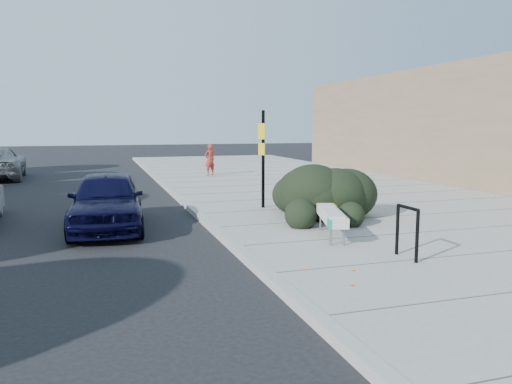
% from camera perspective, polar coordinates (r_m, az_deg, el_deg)
% --- Properties ---
extents(ground, '(120.00, 120.00, 0.00)m').
position_cam_1_polar(ground, '(10.36, -2.08, -7.00)').
color(ground, black).
rests_on(ground, ground).
extents(sidewalk_near, '(11.20, 50.00, 0.15)m').
position_cam_1_polar(sidewalk_near, '(17.02, 11.69, -1.12)').
color(sidewalk_near, gray).
rests_on(sidewalk_near, ground).
extents(curb_near, '(0.22, 50.00, 0.17)m').
position_cam_1_polar(curb_near, '(15.11, -7.18, -2.07)').
color(curb_near, '#9E9E99').
rests_on(curb_near, ground).
extents(bench, '(1.00, 2.05, 0.61)m').
position_cam_1_polar(bench, '(11.15, 8.61, -2.70)').
color(bench, gray).
rests_on(bench, sidewalk_near).
extents(bike_rack, '(0.07, 0.68, 0.99)m').
position_cam_1_polar(bike_rack, '(9.67, 16.89, -3.84)').
color(bike_rack, black).
rests_on(bike_rack, sidewalk_near).
extents(sign_post, '(0.16, 0.33, 2.91)m').
position_cam_1_polar(sign_post, '(14.89, 0.77, 4.43)').
color(sign_post, black).
rests_on(sign_post, sidewalk_near).
extents(hedge, '(2.51, 4.63, 1.69)m').
position_cam_1_polar(hedge, '(14.21, 5.95, 1.03)').
color(hedge, black).
rests_on(hedge, sidewalk_near).
extents(sedan_navy, '(2.00, 4.44, 1.48)m').
position_cam_1_polar(sedan_navy, '(13.16, -16.67, -0.89)').
color(sedan_navy, black).
rests_on(sedan_navy, ground).
extents(pedestrian, '(0.66, 0.55, 1.55)m').
position_cam_1_polar(pedestrian, '(24.84, -5.31, 3.69)').
color(pedestrian, '#9F2C22').
rests_on(pedestrian, sidewalk_near).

